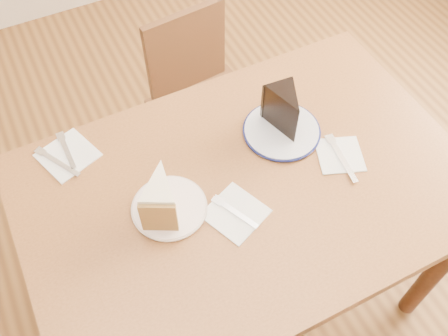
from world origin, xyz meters
TOP-DOWN VIEW (x-y plane):
  - ground at (0.00, 0.00)m, footprint 4.00×4.00m
  - table at (0.00, 0.00)m, footprint 1.20×0.80m
  - chair_far at (0.14, 0.59)m, footprint 0.42×0.42m
  - plate_cream at (-0.22, 0.02)m, footprint 0.19×0.19m
  - plate_navy at (0.17, 0.12)m, footprint 0.21×0.21m
  - carrot_cake at (-0.23, 0.03)m, footprint 0.13×0.15m
  - chocolate_cake at (0.18, 0.12)m, footprint 0.09×0.13m
  - napkin_cream at (-0.07, -0.07)m, footprint 0.18×0.18m
  - napkin_navy at (0.27, -0.03)m, footprint 0.16×0.16m
  - napkin_spare at (-0.40, 0.31)m, footprint 0.18×0.18m
  - fork_cream at (-0.07, -0.07)m, footprint 0.07×0.13m
  - knife_navy at (0.27, -0.04)m, footprint 0.04×0.17m
  - fork_spare at (-0.40, 0.32)m, footprint 0.02×0.14m
  - knife_spare at (-0.43, 0.30)m, footprint 0.09×0.15m

SIDE VIEW (x-z plane):
  - ground at x=0.00m, z-range 0.00..0.00m
  - chair_far at x=0.14m, z-range 0.04..0.82m
  - table at x=0.00m, z-range 0.28..1.03m
  - napkin_cream at x=-0.07m, z-range 0.75..0.75m
  - napkin_navy at x=0.27m, z-range 0.75..0.75m
  - napkin_spare at x=-0.40m, z-range 0.75..0.75m
  - plate_cream at x=-0.22m, z-range 0.75..0.76m
  - plate_navy at x=0.17m, z-range 0.75..0.76m
  - fork_cream at x=-0.07m, z-range 0.75..0.76m
  - knife_navy at x=0.27m, z-range 0.75..0.76m
  - fork_spare at x=-0.40m, z-range 0.75..0.76m
  - knife_spare at x=-0.43m, z-range 0.75..0.76m
  - carrot_cake at x=-0.23m, z-range 0.76..0.87m
  - chocolate_cake at x=0.18m, z-range 0.76..0.88m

